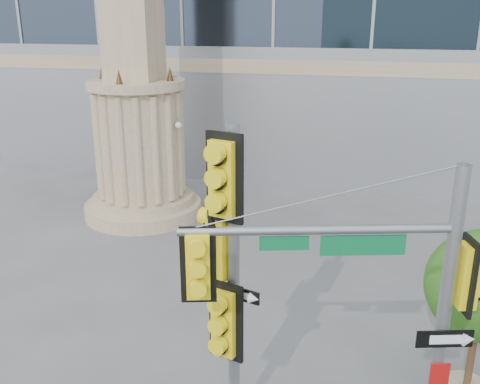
# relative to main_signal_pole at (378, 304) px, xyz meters

# --- Properties ---
(monument) EXTENTS (4.40, 4.40, 16.60)m
(monument) POSITION_rel_main_signal_pole_xyz_m (-8.54, 10.77, 2.14)
(monument) COLOR #9B8969
(monument) RESTS_ON ground
(main_signal_pole) EXTENTS (4.12, 1.50, 5.44)m
(main_signal_pole) POSITION_rel_main_signal_pole_xyz_m (0.00, 0.00, 0.00)
(main_signal_pole) COLOR slate
(main_signal_pole) RESTS_ON ground
(secondary_signal_pole) EXTENTS (0.99, 0.89, 5.74)m
(secondary_signal_pole) POSITION_rel_main_signal_pole_xyz_m (-2.44, 0.67, -0.00)
(secondary_signal_pole) COLOR slate
(secondary_signal_pole) RESTS_ON ground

